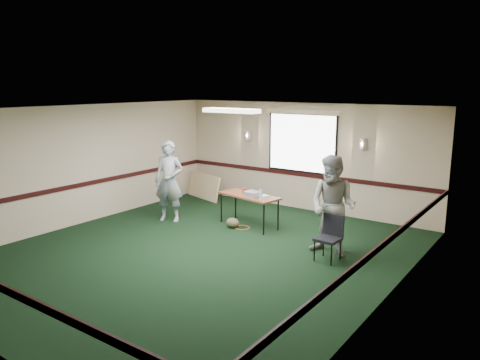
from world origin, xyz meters
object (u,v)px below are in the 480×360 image
Objects in this scene: folding_table at (249,197)px; person_left at (169,181)px; projector at (253,194)px; person_right at (333,206)px; conference_chair at (330,234)px.

person_left reaches higher than folding_table.
folding_table is at bearing 161.24° from projector.
folding_table is 0.20m from projector.
person_left reaches higher than person_right.
person_right is at bearing -5.71° from projector.
person_left is (-1.91, -0.63, 0.16)m from projector.
projector is 2.19m from person_right.
person_left is 1.00× the size of person_right.
projector is 0.40× the size of conference_chair.
folding_table is 2.37m from person_right.
folding_table is 1.91m from person_left.
person_left is at bearing -178.31° from conference_chair.
person_right is at bearing -4.40° from folding_table.
person_left is at bearing -176.09° from person_right.
projector is 2.02m from person_left.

